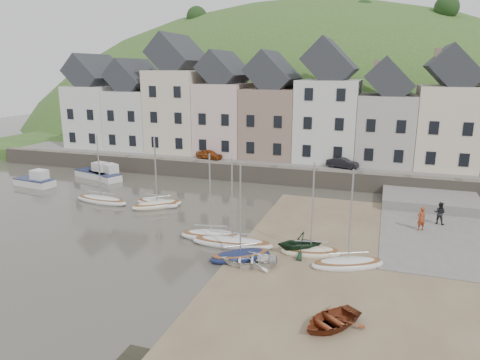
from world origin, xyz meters
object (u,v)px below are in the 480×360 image
(sailboat_0, at_px, (102,200))
(person_dark, at_px, (440,213))
(rowboat_white, at_px, (249,259))
(person_red, at_px, (421,219))
(rowboat_red, at_px, (331,320))
(rowboat_green, at_px, (300,243))
(car_left, at_px, (209,154))
(car_right, at_px, (342,163))

(sailboat_0, distance_m, person_dark, 28.31)
(sailboat_0, height_order, rowboat_white, sailboat_0)
(person_red, height_order, person_dark, person_red)
(rowboat_white, bearing_deg, sailboat_0, -131.49)
(rowboat_red, distance_m, person_dark, 17.65)
(rowboat_green, xyz_separation_m, car_left, (-14.37, 19.67, 1.33))
(person_dark, xyz_separation_m, car_left, (-23.46, 10.86, 1.16))
(rowboat_green, relative_size, person_dark, 1.64)
(car_left, bearing_deg, rowboat_red, -134.78)
(sailboat_0, height_order, person_red, sailboat_0)
(person_red, relative_size, car_right, 0.55)
(rowboat_red, relative_size, car_right, 0.97)
(rowboat_white, relative_size, rowboat_green, 1.20)
(rowboat_red, height_order, person_red, person_red)
(car_left, bearing_deg, rowboat_white, -139.30)
(rowboat_white, distance_m, person_dark, 16.38)
(rowboat_green, bearing_deg, person_dark, 111.02)
(rowboat_green, height_order, car_right, car_right)
(rowboat_red, distance_m, car_left, 32.46)
(rowboat_white, relative_size, person_red, 1.90)
(person_red, bearing_deg, sailboat_0, -28.46)
(sailboat_0, distance_m, car_left, 14.96)
(car_right, bearing_deg, person_red, -137.96)
(car_left, xyz_separation_m, car_right, (15.05, 0.00, -0.00))
(rowboat_white, height_order, person_red, person_red)
(person_red, bearing_deg, car_left, -61.39)
(rowboat_red, xyz_separation_m, car_right, (-2.28, 27.39, 1.75))
(car_right, bearing_deg, rowboat_white, -175.05)
(rowboat_red, relative_size, person_dark, 1.84)
(rowboat_green, distance_m, car_left, 24.40)
(rowboat_white, bearing_deg, person_red, 117.89)
(car_left, bearing_deg, rowboat_green, -130.94)
(person_red, xyz_separation_m, person_dark, (1.43, 1.92, -0.03))
(sailboat_0, distance_m, rowboat_green, 19.83)
(person_dark, distance_m, car_left, 25.88)
(sailboat_0, xyz_separation_m, rowboat_green, (19.02, -5.58, 0.55))
(sailboat_0, bearing_deg, rowboat_white, -26.58)
(rowboat_green, xyz_separation_m, person_red, (7.66, 6.89, 0.21))
(rowboat_green, height_order, person_dark, person_dark)
(sailboat_0, xyz_separation_m, rowboat_white, (16.40, -8.20, 0.15))
(person_dark, height_order, car_left, car_left)
(car_right, bearing_deg, rowboat_green, -168.61)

